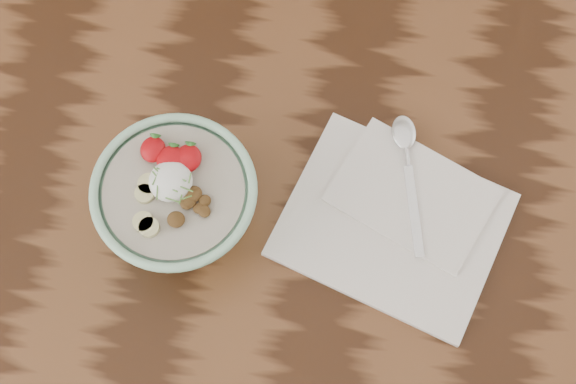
# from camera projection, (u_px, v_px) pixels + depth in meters

# --- Properties ---
(table) EXTENTS (1.60, 0.90, 0.75)m
(table) POSITION_uv_depth(u_px,v_px,m) (185.00, 217.00, 1.12)
(table) COLOR black
(table) RESTS_ON ground
(breakfast_bowl) EXTENTS (0.19, 0.19, 0.13)m
(breakfast_bowl) POSITION_uv_depth(u_px,v_px,m) (178.00, 201.00, 0.96)
(breakfast_bowl) COLOR #9ACFAD
(breakfast_bowl) RESTS_ON table
(napkin) EXTENTS (0.31, 0.28, 0.02)m
(napkin) POSITION_uv_depth(u_px,v_px,m) (397.00, 218.00, 1.01)
(napkin) COLOR white
(napkin) RESTS_ON table
(spoon) EXTENTS (0.06, 0.19, 0.01)m
(spoon) POSITION_uv_depth(u_px,v_px,m) (406.00, 152.00, 1.03)
(spoon) COLOR silver
(spoon) RESTS_ON napkin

